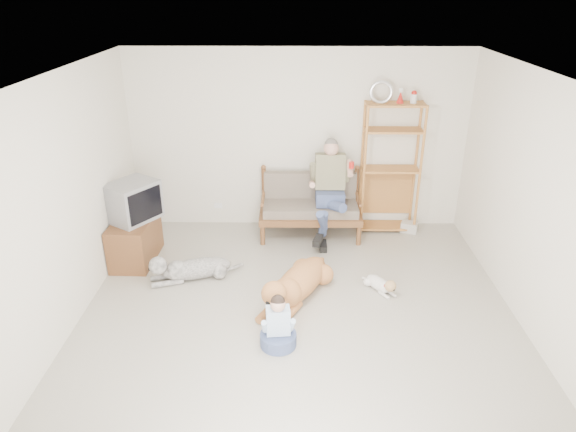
{
  "coord_description": "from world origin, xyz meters",
  "views": [
    {
      "loc": [
        -0.06,
        -4.66,
        3.52
      ],
      "look_at": [
        -0.13,
        1.0,
        0.92
      ],
      "focal_mm": 32.0,
      "sensor_mm": 36.0,
      "label": 1
    }
  ],
  "objects_px": {
    "golden_retriever": "(295,285)",
    "tv_stand": "(135,240)",
    "etagere": "(390,168)",
    "loveseat": "(310,204)"
  },
  "relations": [
    {
      "from": "etagere",
      "to": "golden_retriever",
      "type": "bearing_deg",
      "value": -125.51
    },
    {
      "from": "etagere",
      "to": "tv_stand",
      "type": "distance_m",
      "value": 3.8
    },
    {
      "from": "etagere",
      "to": "golden_retriever",
      "type": "relative_size",
      "value": 1.48
    },
    {
      "from": "tv_stand",
      "to": "golden_retriever",
      "type": "bearing_deg",
      "value": -21.55
    },
    {
      "from": "loveseat",
      "to": "etagere",
      "type": "xyz_separation_m",
      "value": [
        1.18,
        0.18,
        0.52
      ]
    },
    {
      "from": "etagere",
      "to": "tv_stand",
      "type": "relative_size",
      "value": 2.49
    },
    {
      "from": "loveseat",
      "to": "etagere",
      "type": "relative_size",
      "value": 0.66
    },
    {
      "from": "etagere",
      "to": "golden_retriever",
      "type": "xyz_separation_m",
      "value": [
        -1.4,
        -1.97,
        -0.8
      ]
    },
    {
      "from": "golden_retriever",
      "to": "tv_stand",
      "type": "bearing_deg",
      "value": -175.44
    },
    {
      "from": "loveseat",
      "to": "etagere",
      "type": "height_order",
      "value": "etagere"
    }
  ]
}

